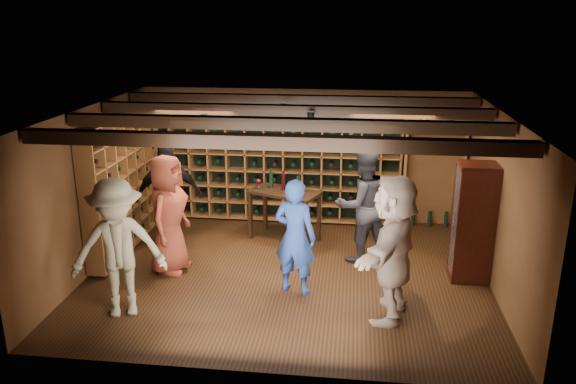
# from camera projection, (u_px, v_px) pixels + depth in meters

# --- Properties ---
(ground) EXTENTS (6.00, 6.00, 0.00)m
(ground) POSITION_uv_depth(u_px,v_px,m) (287.00, 274.00, 8.60)
(ground) COLOR #311C0D
(ground) RESTS_ON ground
(room_shell) EXTENTS (6.00, 6.00, 6.00)m
(room_shell) POSITION_uv_depth(u_px,v_px,m) (288.00, 117.00, 7.92)
(room_shell) COLOR brown
(room_shell) RESTS_ON ground
(wine_rack_back) EXTENTS (4.65, 0.30, 2.20)m
(wine_rack_back) POSITION_uv_depth(u_px,v_px,m) (274.00, 162.00, 10.52)
(wine_rack_back) COLOR brown
(wine_rack_back) RESTS_ON ground
(wine_rack_left) EXTENTS (0.30, 2.65, 2.20)m
(wine_rack_left) POSITION_uv_depth(u_px,v_px,m) (125.00, 181.00, 9.35)
(wine_rack_left) COLOR brown
(wine_rack_left) RESTS_ON ground
(crate_shelf) EXTENTS (1.20, 0.32, 2.07)m
(crate_shelf) POSITION_uv_depth(u_px,v_px,m) (436.00, 145.00, 10.05)
(crate_shelf) COLOR brown
(crate_shelf) RESTS_ON ground
(display_cabinet) EXTENTS (0.55, 0.50, 1.75)m
(display_cabinet) POSITION_uv_depth(u_px,v_px,m) (472.00, 225.00, 8.22)
(display_cabinet) COLOR #37110B
(display_cabinet) RESTS_ON ground
(man_blue_shirt) EXTENTS (0.70, 0.56, 1.68)m
(man_blue_shirt) POSITION_uv_depth(u_px,v_px,m) (295.00, 237.00, 7.82)
(man_blue_shirt) COLOR navy
(man_blue_shirt) RESTS_ON ground
(man_grey_suit) EXTENTS (1.13, 1.03, 1.88)m
(man_grey_suit) POSITION_uv_depth(u_px,v_px,m) (363.00, 205.00, 8.83)
(man_grey_suit) COLOR black
(man_grey_suit) RESTS_ON ground
(guest_red_floral) EXTENTS (0.69, 0.96, 1.84)m
(guest_red_floral) POSITION_uv_depth(u_px,v_px,m) (168.00, 214.00, 8.46)
(guest_red_floral) COLOR maroon
(guest_red_floral) RESTS_ON ground
(guest_woman_black) EXTENTS (1.16, 0.78, 1.83)m
(guest_woman_black) POSITION_uv_depth(u_px,v_px,m) (169.00, 196.00, 9.35)
(guest_woman_black) COLOR black
(guest_woman_black) RESTS_ON ground
(guest_khaki) EXTENTS (1.36, 1.05, 1.86)m
(guest_khaki) POSITION_uv_depth(u_px,v_px,m) (118.00, 248.00, 7.20)
(guest_khaki) COLOR gray
(guest_khaki) RESTS_ON ground
(guest_beige) EXTENTS (1.02, 1.88, 1.94)m
(guest_beige) POSITION_uv_depth(u_px,v_px,m) (393.00, 248.00, 7.13)
(guest_beige) COLOR tan
(guest_beige) RESTS_ON ground
(tasting_table) EXTENTS (1.33, 1.01, 1.18)m
(tasting_table) POSITION_uv_depth(u_px,v_px,m) (284.00, 197.00, 9.68)
(tasting_table) COLOR black
(tasting_table) RESTS_ON ground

